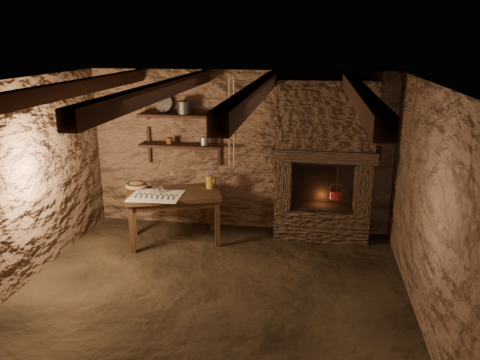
% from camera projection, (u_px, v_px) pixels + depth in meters
% --- Properties ---
extents(floor, '(4.50, 4.50, 0.00)m').
position_uv_depth(floor, '(213.00, 290.00, 5.48)').
color(floor, black).
rests_on(floor, ground).
extents(back_wall, '(4.50, 0.04, 2.40)m').
position_uv_depth(back_wall, '(239.00, 152.00, 7.02)').
color(back_wall, brown).
rests_on(back_wall, floor).
extents(front_wall, '(4.50, 0.04, 2.40)m').
position_uv_depth(front_wall, '(149.00, 283.00, 3.24)').
color(front_wall, brown).
rests_on(front_wall, floor).
extents(left_wall, '(0.04, 4.00, 2.40)m').
position_uv_depth(left_wall, '(23.00, 183.00, 5.47)').
color(left_wall, brown).
rests_on(left_wall, floor).
extents(right_wall, '(0.04, 4.00, 2.40)m').
position_uv_depth(right_wall, '(425.00, 204.00, 4.80)').
color(right_wall, brown).
rests_on(right_wall, floor).
extents(ceiling, '(4.50, 4.00, 0.04)m').
position_uv_depth(ceiling, '(209.00, 82.00, 4.79)').
color(ceiling, black).
rests_on(ceiling, back_wall).
extents(beam_far_left, '(0.14, 3.95, 0.16)m').
position_uv_depth(beam_far_left, '(73.00, 88.00, 5.04)').
color(beam_far_left, black).
rests_on(beam_far_left, ceiling).
extents(beam_mid_left, '(0.14, 3.95, 0.16)m').
position_uv_depth(beam_mid_left, '(162.00, 90.00, 4.89)').
color(beam_mid_left, black).
rests_on(beam_mid_left, ceiling).
extents(beam_mid_right, '(0.14, 3.95, 0.16)m').
position_uv_depth(beam_mid_right, '(257.00, 92.00, 4.74)').
color(beam_mid_right, black).
rests_on(beam_mid_right, ceiling).
extents(beam_far_right, '(0.14, 3.95, 0.16)m').
position_uv_depth(beam_far_right, '(358.00, 93.00, 4.59)').
color(beam_far_right, black).
rests_on(beam_far_right, ceiling).
extents(shelf_lower, '(1.25, 0.30, 0.04)m').
position_uv_depth(shelf_lower, '(182.00, 145.00, 6.97)').
color(shelf_lower, black).
rests_on(shelf_lower, back_wall).
extents(shelf_upper, '(1.25, 0.30, 0.04)m').
position_uv_depth(shelf_upper, '(180.00, 115.00, 6.84)').
color(shelf_upper, black).
rests_on(shelf_upper, back_wall).
extents(hearth, '(1.43, 0.51, 2.30)m').
position_uv_depth(hearth, '(324.00, 157.00, 6.61)').
color(hearth, '#37271B').
rests_on(hearth, floor).
extents(work_table, '(1.47, 1.12, 0.74)m').
position_uv_depth(work_table, '(174.00, 215.00, 6.71)').
color(work_table, '#321F11').
rests_on(work_table, floor).
extents(linen_cloth, '(0.72, 0.59, 0.01)m').
position_uv_depth(linen_cloth, '(156.00, 196.00, 6.45)').
color(linen_cloth, silver).
rests_on(linen_cloth, work_table).
extents(pewter_cutlery_row, '(0.59, 0.24, 0.01)m').
position_uv_depth(pewter_cutlery_row, '(155.00, 196.00, 6.42)').
color(pewter_cutlery_row, gray).
rests_on(pewter_cutlery_row, linen_cloth).
extents(drinking_glasses, '(0.22, 0.07, 0.09)m').
position_uv_depth(drinking_glasses, '(161.00, 190.00, 6.56)').
color(drinking_glasses, silver).
rests_on(drinking_glasses, linen_cloth).
extents(stoneware_jug, '(0.14, 0.14, 0.42)m').
position_uv_depth(stoneware_jug, '(210.00, 176.00, 6.75)').
color(stoneware_jug, olive).
rests_on(stoneware_jug, work_table).
extents(wooden_bowl, '(0.39, 0.39, 0.11)m').
position_uv_depth(wooden_bowl, '(137.00, 186.00, 6.78)').
color(wooden_bowl, olive).
rests_on(wooden_bowl, work_table).
extents(iron_stockpot, '(0.25, 0.25, 0.17)m').
position_uv_depth(iron_stockpot, '(185.00, 108.00, 6.80)').
color(iron_stockpot, '#312E2C').
rests_on(iron_stockpot, shelf_upper).
extents(tin_pan, '(0.29, 0.17, 0.26)m').
position_uv_depth(tin_pan, '(164.00, 104.00, 6.93)').
color(tin_pan, '#9E9D98').
rests_on(tin_pan, shelf_upper).
extents(small_kettle, '(0.19, 0.15, 0.18)m').
position_uv_depth(small_kettle, '(205.00, 141.00, 6.90)').
color(small_kettle, '#9E9D98').
rests_on(small_kettle, shelf_lower).
extents(rusty_tin, '(0.10, 0.10, 0.09)m').
position_uv_depth(rusty_tin, '(169.00, 141.00, 6.98)').
color(rusty_tin, '#612D13').
rests_on(rusty_tin, shelf_lower).
extents(red_pot, '(0.22, 0.22, 0.54)m').
position_uv_depth(red_pot, '(336.00, 194.00, 6.69)').
color(red_pot, maroon).
rests_on(red_pot, hearth).
extents(hanging_ropes, '(0.08, 0.08, 1.20)m').
position_uv_depth(hanging_ropes, '(232.00, 123.00, 5.94)').
color(hanging_ropes, '#C7B18C').
rests_on(hanging_ropes, ceiling).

